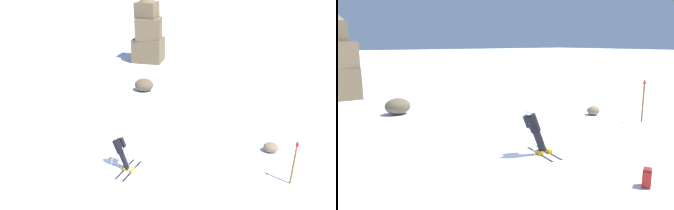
{
  "view_description": "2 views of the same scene",
  "coord_description": "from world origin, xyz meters",
  "views": [
    {
      "loc": [
        5.02,
        -11.09,
        8.54
      ],
      "look_at": [
        1.37,
        4.31,
        1.28
      ],
      "focal_mm": 35.0,
      "sensor_mm": 36.0,
      "label": 1
    },
    {
      "loc": [
        -6.57,
        -7.82,
        3.71
      ],
      "look_at": [
        0.06,
        1.43,
        1.51
      ],
      "focal_mm": 35.0,
      "sensor_mm": 36.0,
      "label": 2
    }
  ],
  "objects": [
    {
      "name": "ground_plane",
      "position": [
        0.0,
        0.0,
        0.0
      ],
      "size": [
        300.0,
        300.0,
        0.0
      ],
      "primitive_type": "plane",
      "color": "white"
    },
    {
      "name": "skier",
      "position": [
        0.27,
        0.09,
        0.9
      ],
      "size": [
        1.31,
        1.67,
        1.67
      ],
      "rotation": [
        0.0,
        0.0,
        -0.18
      ],
      "color": "black",
      "rests_on": "ground"
    },
    {
      "name": "rock_pillar",
      "position": [
        -3.09,
        15.76,
        2.42
      ],
      "size": [
        2.5,
        2.19,
        5.78
      ],
      "color": "brown",
      "rests_on": "ground"
    },
    {
      "name": "exposed_boulder_0",
      "position": [
        -1.44,
        8.99,
        0.43
      ],
      "size": [
        1.31,
        1.12,
        0.85
      ],
      "primitive_type": "ellipsoid",
      "color": "brown",
      "rests_on": "ground"
    },
    {
      "name": "exposed_boulder_1",
      "position": [
        6.72,
        2.98,
        0.23
      ],
      "size": [
        0.71,
        0.6,
        0.46
      ],
      "primitive_type": "ellipsoid",
      "color": "#7A664C",
      "rests_on": "ground"
    },
    {
      "name": "trail_marker",
      "position": [
        7.39,
        0.66,
        1.1
      ],
      "size": [
        0.13,
        0.13,
        2.0
      ],
      "color": "brown",
      "rests_on": "ground"
    }
  ]
}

